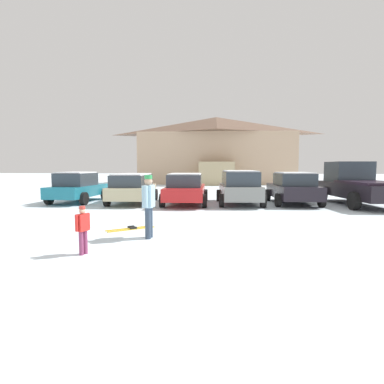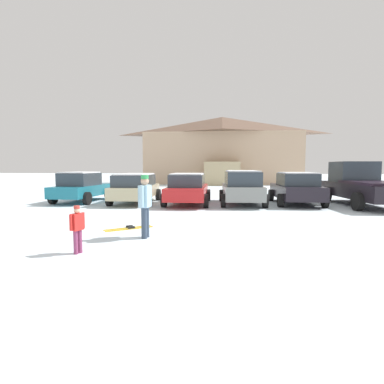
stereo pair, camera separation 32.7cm
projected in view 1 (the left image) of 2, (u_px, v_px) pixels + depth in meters
ground at (69, 306)px, 4.05m from camera, size 160.00×160.00×0.00m
ski_lodge at (216, 150)px, 34.75m from camera, size 17.78×9.64×7.61m
parked_teal_hatchback at (78, 187)px, 15.97m from camera, size 2.10×4.09×1.61m
parked_beige_suv at (133, 187)px, 15.48m from camera, size 2.33×4.37×1.53m
parked_red_sedan at (186, 188)px, 15.14m from camera, size 2.32×4.70×1.56m
parked_grey_wagon at (239, 186)px, 15.02m from camera, size 2.33×4.18×1.70m
parked_black_sedan at (293, 188)px, 15.19m from camera, size 2.34×4.22×1.61m
pickup_truck at (357, 185)px, 14.86m from camera, size 2.75×5.69×2.15m
skier_adult_in_blue_parka at (149, 203)px, 7.84m from camera, size 0.26×0.62×1.67m
skier_child_in_red_jacket at (83, 227)px, 6.39m from camera, size 0.23×0.37×1.05m
pair_of_skis at (131, 228)px, 9.05m from camera, size 1.35×1.12×0.08m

